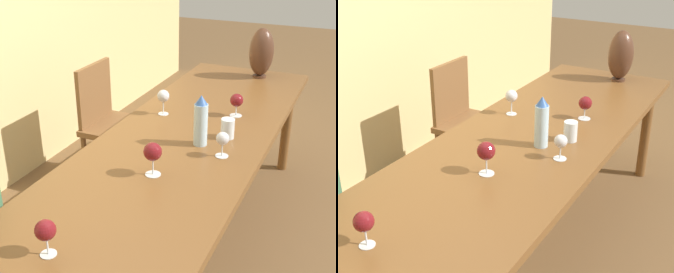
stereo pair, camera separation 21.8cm
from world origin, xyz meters
TOP-DOWN VIEW (x-y plane):
  - ground_plane at (0.00, 0.00)m, footprint 14.00×14.00m
  - dining_table at (0.00, 0.00)m, footprint 2.97×0.83m
  - water_bottle at (0.08, -0.10)m, footprint 0.07×0.07m
  - water_tumbler at (0.21, -0.20)m, footprint 0.07×0.07m
  - vase at (1.30, -0.10)m, footprint 0.17×0.17m
  - wine_glass_0 at (-0.29, -0.01)m, footprint 0.08×0.08m
  - wine_glass_1 at (-0.00, -0.24)m, footprint 0.06×0.06m
  - wine_glass_3 at (0.52, -0.15)m, footprint 0.08×0.08m
  - wine_glass_4 at (-0.93, 0.07)m, footprint 0.07×0.07m
  - wine_glass_5 at (0.38, 0.24)m, footprint 0.07×0.07m
  - chair_far at (0.68, 0.77)m, footprint 0.44×0.44m

SIDE VIEW (x-z plane):
  - ground_plane at x=0.00m, z-range 0.00..0.00m
  - chair_far at x=0.68m, z-range 0.05..0.92m
  - dining_table at x=0.00m, z-range 0.30..1.04m
  - water_tumbler at x=0.21m, z-range 0.73..0.84m
  - wine_glass_1 at x=0.00m, z-range 0.76..0.88m
  - wine_glass_3 at x=0.52m, z-range 0.76..0.89m
  - wine_glass_4 at x=-0.93m, z-range 0.76..0.90m
  - wine_glass_5 at x=0.38m, z-range 0.77..0.92m
  - wine_glass_0 at x=-0.29m, z-range 0.77..0.92m
  - water_bottle at x=0.08m, z-range 0.73..0.99m
  - vase at x=1.30m, z-range 0.74..1.09m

